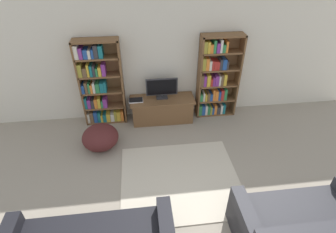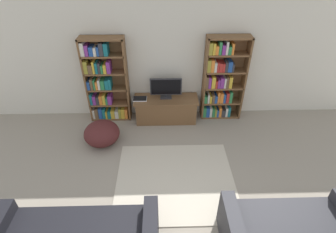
{
  "view_description": "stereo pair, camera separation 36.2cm",
  "coord_description": "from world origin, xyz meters",
  "px_view_note": "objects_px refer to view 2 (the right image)",
  "views": [
    {
      "loc": [
        -0.47,
        -0.86,
        3.46
      ],
      "look_at": [
        -0.01,
        3.02,
        0.7
      ],
      "focal_mm": 28.0,
      "sensor_mm": 36.0,
      "label": 1
    },
    {
      "loc": [
        -0.11,
        -0.89,
        3.46
      ],
      "look_at": [
        -0.01,
        3.02,
        0.7
      ],
      "focal_mm": 28.0,
      "sensor_mm": 36.0,
      "label": 2
    }
  ],
  "objects_px": {
    "laptop": "(140,99)",
    "beanbag_ottoman": "(102,133)",
    "television": "(166,88)",
    "bookshelf_left": "(105,82)",
    "tv_stand": "(166,109)",
    "bookshelf_right": "(221,80)"
  },
  "relations": [
    {
      "from": "laptop",
      "to": "beanbag_ottoman",
      "type": "relative_size",
      "value": 0.43
    },
    {
      "from": "beanbag_ottoman",
      "to": "laptop",
      "type": "bearing_deg",
      "value": 46.21
    },
    {
      "from": "television",
      "to": "beanbag_ottoman",
      "type": "xyz_separation_m",
      "value": [
        -1.28,
        -0.81,
        -0.55
      ]
    },
    {
      "from": "beanbag_ottoman",
      "to": "television",
      "type": "bearing_deg",
      "value": 32.23
    },
    {
      "from": "bookshelf_left",
      "to": "tv_stand",
      "type": "bearing_deg",
      "value": -6.21
    },
    {
      "from": "bookshelf_right",
      "to": "tv_stand",
      "type": "relative_size",
      "value": 1.34
    },
    {
      "from": "laptop",
      "to": "beanbag_ottoman",
      "type": "bearing_deg",
      "value": -133.79
    },
    {
      "from": "bookshelf_right",
      "to": "television",
      "type": "xyz_separation_m",
      "value": [
        -1.17,
        -0.1,
        -0.11
      ]
    },
    {
      "from": "television",
      "to": "beanbag_ottoman",
      "type": "height_order",
      "value": "television"
    },
    {
      "from": "television",
      "to": "beanbag_ottoman",
      "type": "relative_size",
      "value": 0.96
    },
    {
      "from": "tv_stand",
      "to": "laptop",
      "type": "bearing_deg",
      "value": -178.63
    },
    {
      "from": "television",
      "to": "beanbag_ottoman",
      "type": "bearing_deg",
      "value": -147.77
    },
    {
      "from": "tv_stand",
      "to": "television",
      "type": "bearing_deg",
      "value": 90.0
    },
    {
      "from": "bookshelf_right",
      "to": "tv_stand",
      "type": "distance_m",
      "value": 1.33
    },
    {
      "from": "bookshelf_left",
      "to": "tv_stand",
      "type": "height_order",
      "value": "bookshelf_left"
    },
    {
      "from": "television",
      "to": "bookshelf_left",
      "type": "bearing_deg",
      "value": 175.64
    },
    {
      "from": "bookshelf_right",
      "to": "bookshelf_left",
      "type": "bearing_deg",
      "value": 179.99
    },
    {
      "from": "bookshelf_left",
      "to": "bookshelf_right",
      "type": "bearing_deg",
      "value": -0.01
    },
    {
      "from": "tv_stand",
      "to": "beanbag_ottoman",
      "type": "bearing_deg",
      "value": -149.13
    },
    {
      "from": "bookshelf_left",
      "to": "beanbag_ottoman",
      "type": "bearing_deg",
      "value": -89.86
    },
    {
      "from": "bookshelf_left",
      "to": "bookshelf_right",
      "type": "xyz_separation_m",
      "value": [
        2.45,
        -0.0,
        0.01
      ]
    },
    {
      "from": "bookshelf_right",
      "to": "beanbag_ottoman",
      "type": "distance_m",
      "value": 2.69
    }
  ]
}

